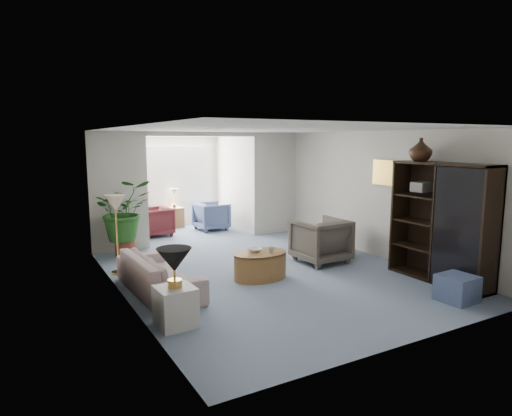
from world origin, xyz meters
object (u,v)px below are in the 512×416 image
table_lamp (174,260)px  sunroom_table (174,218)px  framed_picture (385,173)px  coffee_cup (271,250)px  entertainment_cabinet (441,223)px  sofa (159,274)px  sunroom_chair_maroon (155,222)px  plant_pot (125,248)px  floor_lamp (115,203)px  side_table_dark (339,239)px  sunroom_chair_blue (212,216)px  ottoman (457,288)px  coffee_bowl (255,250)px  end_table (176,307)px  wingback_chair (321,240)px  coffee_table (260,265)px  cabinet_urn (421,150)px

table_lamp → sunroom_table: size_ratio=0.82×
framed_picture → coffee_cup: size_ratio=4.84×
table_lamp → entertainment_cabinet: 4.42m
sofa → sunroom_chair_maroon: bearing=-18.4°
plant_pot → framed_picture: bearing=-31.4°
floor_lamp → side_table_dark: 4.43m
sofa → sunroom_chair_blue: sunroom_chair_blue is taller
side_table_dark → ottoman: bearing=-95.0°
floor_lamp → coffee_bowl: size_ratio=1.59×
sofa → ottoman: sofa is taller
end_table → table_lamp: size_ratio=1.15×
ottoman → coffee_cup: bearing=129.1°
sunroom_table → end_table: bearing=-108.9°
side_table_dark → entertainment_cabinet: 2.32m
sofa → entertainment_cabinet: entertainment_cabinet is taller
wingback_chair → side_table_dark: 0.77m
side_table_dark → sofa: bearing=-173.5°
end_table → plant_pot: bearing=86.2°
sunroom_chair_blue → end_table: bearing=149.4°
coffee_cup → sunroom_table: bearing=89.5°
end_table → coffee_table: 2.23m
ottoman → sofa: bearing=145.5°
floor_lamp → entertainment_cabinet: (4.54, -3.03, -0.27)m
wingback_chair → sofa: bearing=1.6°
framed_picture → plant_pot: (-4.38, 2.67, -1.54)m
coffee_cup → sunroom_chair_blue: sunroom_chair_blue is taller
coffee_bowl → sunroom_chair_maroon: bearing=97.0°
coffee_table → coffee_cup: 0.33m
end_table → ottoman: 4.03m
side_table_dark → ottoman: (-0.26, -2.96, -0.12)m
coffee_table → sunroom_table: (0.20, 4.95, 0.04)m
cabinet_urn → plant_pot: bearing=138.4°
sofa → coffee_table: bearing=-98.8°
wingback_chair → cabinet_urn: 2.44m
coffee_cup → sunroom_chair_maroon: bearing=99.3°
plant_pot → sunroom_table: size_ratio=0.75×
table_lamp → ottoman: bearing=-16.8°
sunroom_chair_blue → coffee_cup: bearing=166.8°
coffee_table → coffee_cup: bearing=-33.7°
wingback_chair → entertainment_cabinet: size_ratio=0.47×
coffee_table → entertainment_cabinet: size_ratio=0.48×
coffee_bowl → coffee_cup: 0.28m
wingback_chair → plant_pot: 3.91m
framed_picture → sunroom_table: (-2.54, 5.01, -1.43)m
entertainment_cabinet → sunroom_chair_blue: 6.01m
coffee_cup → ottoman: (1.81, -2.23, -0.31)m
coffee_bowl → wingback_chair: (1.57, 0.23, -0.06)m
side_table_dark → cabinet_urn: bearing=-80.3°
plant_pot → sunroom_chair_maroon: sunroom_chair_maroon is taller
coffee_table → sunroom_chair_blue: bearing=77.3°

